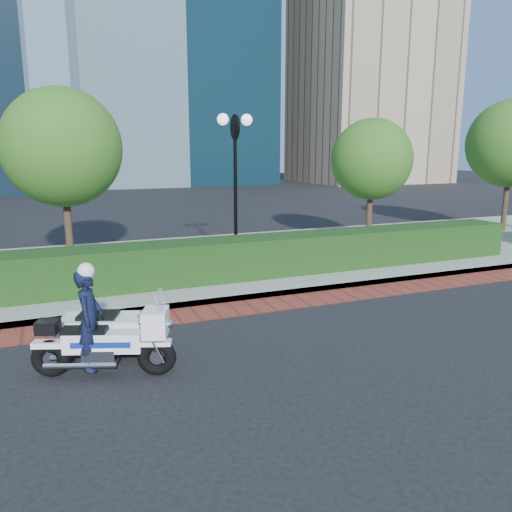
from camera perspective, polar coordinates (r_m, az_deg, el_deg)
name	(u,v)px	position (r m, az deg, el deg)	size (l,w,h in m)	color
ground	(280,329)	(9.71, 2.76, -8.37)	(120.00, 120.00, 0.00)	black
brick_strip	(251,307)	(11.01, -0.56, -5.83)	(60.00, 1.00, 0.01)	maroon
sidewalk	(196,262)	(15.12, -6.89, -0.68)	(60.00, 8.00, 0.15)	gray
hedge_main	(221,259)	(12.75, -4.07, -0.36)	(18.00, 1.20, 1.00)	black
lamppost	(235,165)	(14.29, -2.38, 10.34)	(1.02, 0.70, 4.21)	black
tree_b	(62,148)	(14.74, -21.28, 11.45)	(3.20, 3.20, 4.89)	#332319
tree_c	(372,160)	(18.02, 13.09, 10.68)	(2.80, 2.80, 4.30)	#332319
tree_d	(511,144)	(22.40, 27.16, 11.34)	(3.40, 3.40, 5.16)	#332319
tower_right	(372,45)	(57.15, 13.09, 22.48)	(14.00, 12.00, 28.00)	gray
police_motorcycle	(102,331)	(8.25, -17.16, -8.17)	(2.11, 1.92, 1.78)	black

